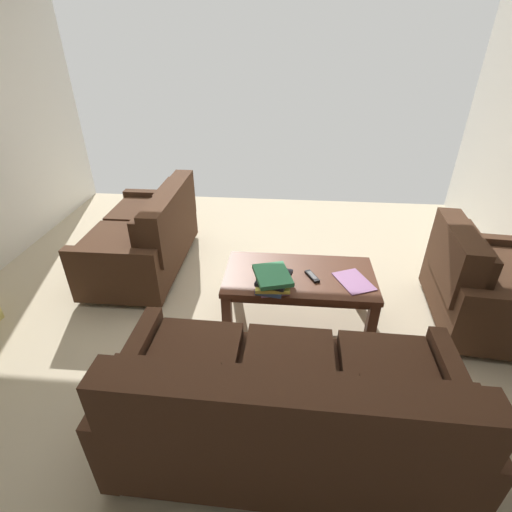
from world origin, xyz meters
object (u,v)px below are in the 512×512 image
object	(u,v)px
loveseat_near	(147,236)
coffee_table	(299,282)
loose_magazine	(354,281)
sofa_main	(286,410)
armchair_side	(483,285)
book_stack	(273,280)
tv_remote	(312,276)

from	to	relation	value
loveseat_near	coffee_table	world-z (taller)	loveseat_near
loose_magazine	sofa_main	bearing A→B (deg)	42.57
sofa_main	armchair_side	world-z (taller)	sofa_main
sofa_main	book_stack	size ratio (longest dim) A/B	5.18
coffee_table	loose_magazine	distance (m)	0.41
loveseat_near	loose_magazine	size ratio (longest dim) A/B	4.63
book_stack	tv_remote	xyz separation A→B (m)	(-0.29, -0.17, -0.06)
armchair_side	tv_remote	xyz separation A→B (m)	(1.34, 0.16, 0.11)
loveseat_near	armchair_side	distance (m)	2.96
coffee_table	tv_remote	size ratio (longest dim) A/B	7.09
sofa_main	coffee_table	xyz separation A→B (m)	(-0.08, -1.15, 0.02)
armchair_side	loose_magazine	size ratio (longest dim) A/B	3.46
coffee_table	sofa_main	bearing A→B (deg)	86.18
sofa_main	book_stack	xyz separation A→B (m)	(0.12, -0.95, 0.16)
book_stack	loose_magazine	world-z (taller)	book_stack
armchair_side	tv_remote	size ratio (longest dim) A/B	6.44
loveseat_near	tv_remote	distance (m)	1.72
coffee_table	book_stack	size ratio (longest dim) A/B	3.26
tv_remote	loveseat_near	bearing A→B (deg)	-25.35
tv_remote	loose_magazine	world-z (taller)	tv_remote
coffee_table	armchair_side	xyz separation A→B (m)	(-1.44, -0.13, -0.03)
sofa_main	armchair_side	bearing A→B (deg)	-139.88
sofa_main	tv_remote	world-z (taller)	sofa_main
loose_magazine	coffee_table	bearing A→B (deg)	-32.89
loveseat_near	sofa_main	bearing A→B (deg)	126.77
loveseat_near	armchair_side	size ratio (longest dim) A/B	1.34
sofa_main	loveseat_near	world-z (taller)	sofa_main
book_stack	tv_remote	bearing A→B (deg)	-150.54
loveseat_near	tv_remote	world-z (taller)	loveseat_near
book_stack	armchair_side	bearing A→B (deg)	-168.75
sofa_main	armchair_side	distance (m)	1.98
loveseat_near	tv_remote	bearing A→B (deg)	154.65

